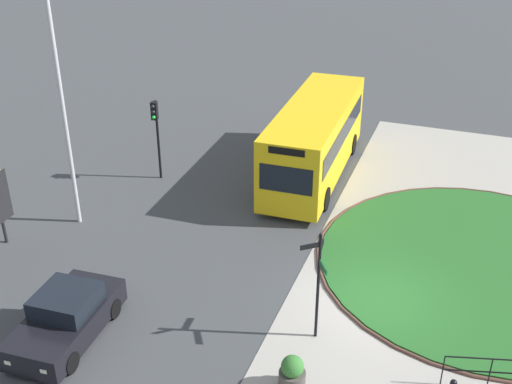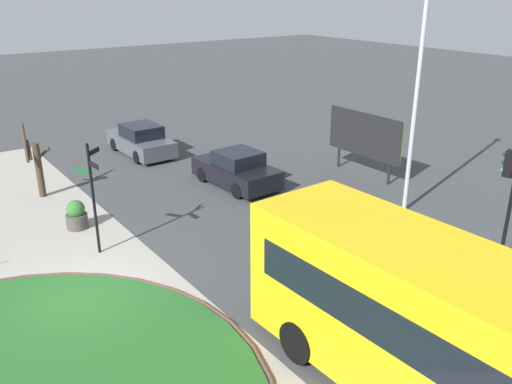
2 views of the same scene
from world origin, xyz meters
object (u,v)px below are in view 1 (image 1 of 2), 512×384
(signpost_directional, at_px, (318,279))
(lamppost_tall, at_px, (62,100))
(bus_yellow, at_px, (315,139))
(car_near_lane, at_px, (66,318))
(planter_near_signpost, at_px, (292,374))
(traffic_light_near, at_px, (156,123))

(signpost_directional, distance_m, lamppost_tall, 11.61)
(bus_yellow, bearing_deg, car_near_lane, -18.39)
(signpost_directional, xyz_separation_m, car_near_lane, (-2.55, 7.02, -1.43))
(car_near_lane, height_order, planter_near_signpost, car_near_lane)
(bus_yellow, relative_size, car_near_lane, 2.23)
(signpost_directional, bearing_deg, car_near_lane, 109.93)
(lamppost_tall, xyz_separation_m, planter_near_signpost, (-5.69, -10.63, -4.61))
(bus_yellow, distance_m, traffic_light_near, 7.00)
(planter_near_signpost, bearing_deg, signpost_directional, -1.11)
(traffic_light_near, relative_size, planter_near_signpost, 3.49)
(car_near_lane, xyz_separation_m, planter_near_signpost, (0.31, -6.98, -0.21))
(bus_yellow, bearing_deg, traffic_light_near, -68.48)
(car_near_lane, height_order, lamppost_tall, lamppost_tall)
(car_near_lane, bearing_deg, bus_yellow, 160.22)
(planter_near_signpost, bearing_deg, lamppost_tall, 61.83)
(signpost_directional, distance_m, planter_near_signpost, 2.77)
(planter_near_signpost, bearing_deg, traffic_light_near, 42.69)
(planter_near_signpost, bearing_deg, bus_yellow, 13.11)
(bus_yellow, xyz_separation_m, planter_near_signpost, (-12.91, -3.01, -1.32))
(signpost_directional, height_order, planter_near_signpost, signpost_directional)
(signpost_directional, xyz_separation_m, lamppost_tall, (3.46, 10.68, 2.97))
(signpost_directional, bearing_deg, lamppost_tall, 72.04)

